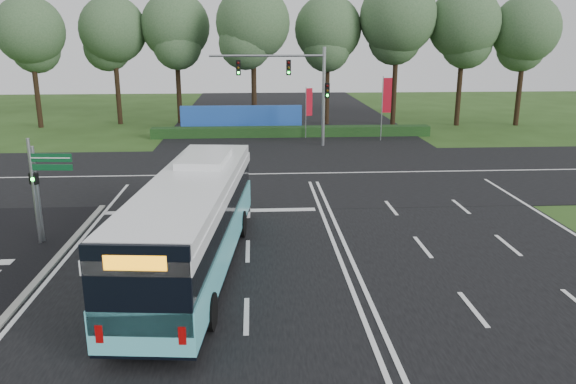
% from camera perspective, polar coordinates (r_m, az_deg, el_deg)
% --- Properties ---
extents(ground, '(120.00, 120.00, 0.00)m').
position_cam_1_polar(ground, '(21.18, 4.90, -5.90)').
color(ground, '#294617').
rests_on(ground, ground).
extents(road_main, '(20.00, 120.00, 0.04)m').
position_cam_1_polar(road_main, '(21.17, 4.90, -5.85)').
color(road_main, black).
rests_on(road_main, ground).
extents(road_cross, '(120.00, 14.00, 0.05)m').
position_cam_1_polar(road_cross, '(32.55, 1.87, 1.88)').
color(road_cross, black).
rests_on(road_cross, ground).
extents(kerb_strip, '(0.25, 18.00, 0.12)m').
position_cam_1_polar(kerb_strip, '(19.52, -24.84, -9.11)').
color(kerb_strip, gray).
rests_on(kerb_strip, ground).
extents(city_bus, '(3.76, 12.44, 3.51)m').
position_cam_1_polar(city_bus, '(18.90, -9.66, -3.04)').
color(city_bus, '#61D5E0').
rests_on(city_bus, ground).
extents(pedestrian_signal, '(0.36, 0.43, 3.79)m').
position_cam_1_polar(pedestrian_signal, '(23.22, -24.17, 0.07)').
color(pedestrian_signal, gray).
rests_on(pedestrian_signal, ground).
extents(street_sign, '(1.61, 0.23, 4.13)m').
position_cam_1_polar(street_sign, '(22.78, -23.74, 1.21)').
color(street_sign, gray).
rests_on(street_sign, ground).
extents(banner_flag_mid, '(0.55, 0.26, 3.95)m').
position_cam_1_polar(banner_flag_mid, '(43.78, 2.08, 8.84)').
color(banner_flag_mid, gray).
rests_on(banner_flag_mid, ground).
extents(banner_flag_right, '(0.71, 0.09, 4.83)m').
position_cam_1_polar(banner_flag_right, '(43.20, 9.90, 9.26)').
color(banner_flag_right, gray).
rests_on(banner_flag_right, ground).
extents(traffic_light_gantry, '(8.41, 0.28, 7.00)m').
position_cam_1_polar(traffic_light_gantry, '(40.23, 1.08, 11.21)').
color(traffic_light_gantry, gray).
rests_on(traffic_light_gantry, ground).
extents(hedge, '(22.00, 1.20, 0.80)m').
position_cam_1_polar(hedge, '(44.69, 0.38, 6.14)').
color(hedge, black).
rests_on(hedge, ground).
extents(blue_hoarding, '(10.00, 0.30, 2.20)m').
position_cam_1_polar(blue_hoarding, '(46.96, -4.75, 7.41)').
color(blue_hoarding, blue).
rests_on(blue_hoarding, ground).
extents(eucalyptus_row, '(47.79, 9.12, 12.55)m').
position_cam_1_polar(eucalyptus_row, '(49.96, 0.63, 16.53)').
color(eucalyptus_row, black).
rests_on(eucalyptus_row, ground).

